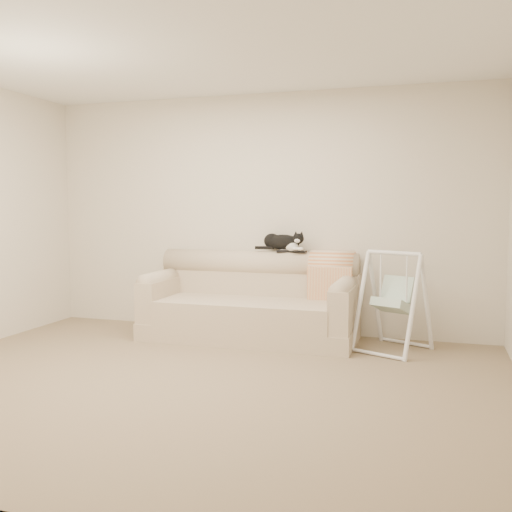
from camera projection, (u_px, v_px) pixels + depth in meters
The scene contains 8 objects.
ground_plane at pixel (190, 382), 4.48m from camera, with size 5.00×5.00×0.00m, color #73644C.
room_shell at pixel (188, 187), 4.35m from camera, with size 5.04×4.04×2.60m.
sofa at pixel (252, 305), 5.99m from camera, with size 2.20×0.93×0.90m.
remote_a at pixel (285, 251), 6.07m from camera, with size 0.19×0.11×0.03m.
remote_b at pixel (299, 251), 6.01m from camera, with size 0.18×0.08×0.02m.
tuxedo_cat at pixel (283, 242), 6.10m from camera, with size 0.55×0.26×0.22m.
throw_blanket at pixel (332, 269), 5.94m from camera, with size 0.46×0.38×0.58m.
baby_swing at pixel (393, 301), 5.44m from camera, with size 0.79×0.81×0.97m.
Camera 1 is at (1.79, -4.03, 1.38)m, focal length 40.00 mm.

